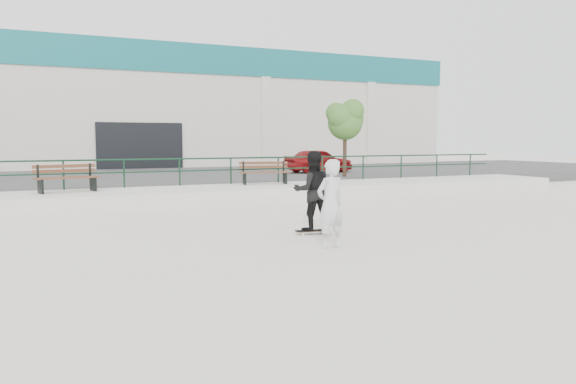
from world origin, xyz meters
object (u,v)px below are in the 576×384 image
bench_left (67,178)px  standing_skater (312,191)px  skateboard (312,231)px  seated_skater (330,204)px  bench_right (265,173)px  tree (345,119)px  red_car (318,161)px

bench_left → standing_skater: standing_skater is taller
skateboard → seated_skater: seated_skater is taller
bench_left → seated_skater: (4.38, -9.70, -0.04)m
bench_right → seated_skater: size_ratio=1.08×
bench_right → seated_skater: 10.42m
bench_right → tree: size_ratio=0.56×
skateboard → seated_skater: 1.93m
standing_skater → tree: bearing=-111.4°
skateboard → bench_right: bearing=83.7°
skateboard → bench_left: bearing=130.2°
bench_right → seated_skater: (-2.76, -10.05, -0.02)m
tree → skateboard: tree is taller
bench_right → tree: 6.04m
bench_left → tree: 12.71m
skateboard → standing_skater: bearing=9.0°
tree → bench_right: bearing=-154.2°
red_car → seated_skater: bearing=150.4°
standing_skater → seated_skater: (-0.46, -1.68, -0.11)m
tree → skateboard: bearing=-124.2°
tree → red_car: 3.97m
bench_left → tree: tree is taller
standing_skater → seated_skater: 1.74m
bench_right → tree: (5.06, 2.44, 2.22)m
standing_skater → bench_right: bearing=-92.5°
bench_left → seated_skater: size_ratio=1.13×
red_car → tree: bearing=170.8°
skateboard → red_car: bearing=70.3°
tree → red_car: size_ratio=0.98×
standing_skater → seated_skater: bearing=87.5°
bench_right → bench_left: bearing=-165.5°
tree → seated_skater: bearing=-122.0°
bench_left → red_car: 14.05m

